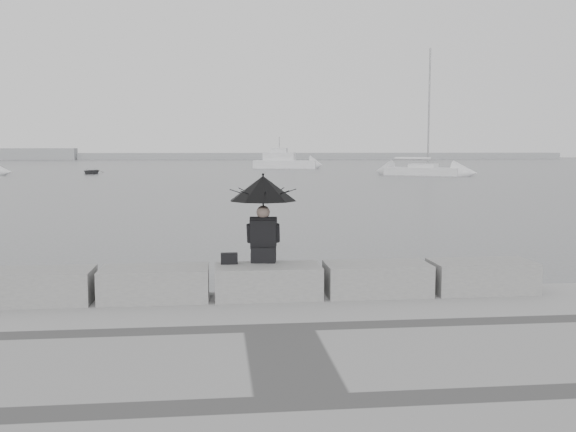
{
  "coord_description": "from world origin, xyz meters",
  "views": [
    {
      "loc": [
        -0.75,
        -10.04,
        2.77
      ],
      "look_at": [
        0.69,
        3.0,
        1.39
      ],
      "focal_mm": 40.0,
      "sensor_mm": 36.0,
      "label": 1
    }
  ],
  "objects": [
    {
      "name": "stone_block_far_right",
      "position": [
        3.4,
        -0.45,
        0.75
      ],
      "size": [
        1.6,
        0.8,
        0.5
      ],
      "primitive_type": "cube",
      "color": "slate",
      "rests_on": "promenade"
    },
    {
      "name": "bag",
      "position": [
        -0.58,
        -0.25,
        1.08
      ],
      "size": [
        0.26,
        0.15,
        0.17
      ],
      "primitive_type": "cube",
      "color": "black",
      "rests_on": "stone_block_centre"
    },
    {
      "name": "stone_block_far_left",
      "position": [
        -3.4,
        -0.45,
        0.75
      ],
      "size": [
        1.6,
        0.8,
        0.5
      ],
      "primitive_type": "cube",
      "color": "slate",
      "rests_on": "promenade"
    },
    {
      "name": "motor_cruiser",
      "position": [
        8.72,
        78.83,
        0.89
      ],
      "size": [
        9.08,
        4.99,
        4.5
      ],
      "rotation": [
        0.0,
        0.0,
        -0.27
      ],
      "color": "white",
      "rests_on": "ground"
    },
    {
      "name": "stone_block_right",
      "position": [
        1.7,
        -0.45,
        0.75
      ],
      "size": [
        1.6,
        0.8,
        0.5
      ],
      "primitive_type": "cube",
      "color": "slate",
      "rests_on": "promenade"
    },
    {
      "name": "dinghy",
      "position": [
        -14.44,
        61.85,
        0.27
      ],
      "size": [
        3.41,
        1.85,
        0.55
      ],
      "primitive_type": "imported",
      "rotation": [
        0.0,
        0.0,
        -0.15
      ],
      "color": "slate",
      "rests_on": "ground"
    },
    {
      "name": "stone_block_centre",
      "position": [
        0.0,
        -0.45,
        0.75
      ],
      "size": [
        1.6,
        0.8,
        0.5
      ],
      "primitive_type": "cube",
      "color": "slate",
      "rests_on": "promenade"
    },
    {
      "name": "ground",
      "position": [
        0.0,
        0.0,
        0.0
      ],
      "size": [
        360.0,
        360.0,
        0.0
      ],
      "primitive_type": "plane",
      "color": "#4D4F52",
      "rests_on": "ground"
    },
    {
      "name": "stone_block_left",
      "position": [
        -1.7,
        -0.45,
        0.75
      ],
      "size": [
        1.6,
        0.8,
        0.5
      ],
      "primitive_type": "cube",
      "color": "slate",
      "rests_on": "promenade"
    },
    {
      "name": "seated_person",
      "position": [
        -0.04,
        -0.11,
        1.98
      ],
      "size": [
        1.07,
        1.07,
        1.39
      ],
      "rotation": [
        0.0,
        0.0,
        -0.15
      ],
      "color": "black",
      "rests_on": "stone_block_centre"
    },
    {
      "name": "distant_landmass",
      "position": [
        -8.14,
        154.51,
        0.9
      ],
      "size": [
        180.0,
        8.0,
        2.8
      ],
      "color": "gray",
      "rests_on": "ground"
    },
    {
      "name": "sailboat_right",
      "position": [
        20.32,
        54.03,
        0.52
      ],
      "size": [
        7.62,
        6.55,
        12.9
      ],
      "rotation": [
        0.0,
        0.0,
        -0.64
      ],
      "color": "white",
      "rests_on": "ground"
    }
  ]
}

